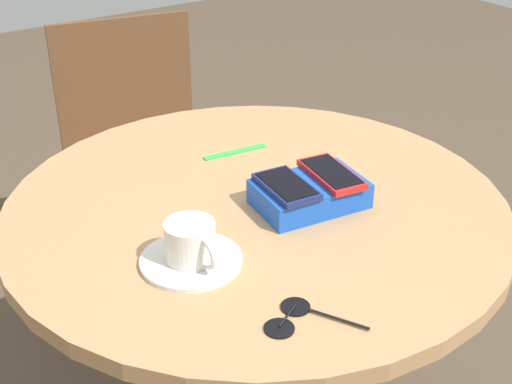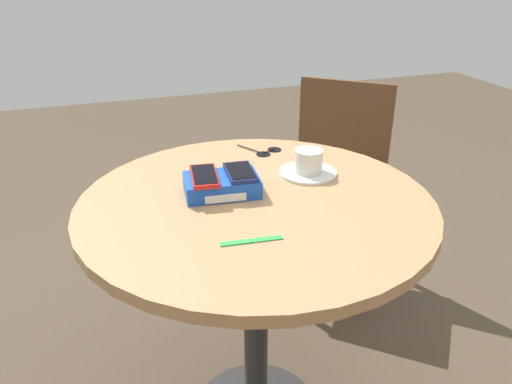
{
  "view_description": "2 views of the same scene",
  "coord_description": "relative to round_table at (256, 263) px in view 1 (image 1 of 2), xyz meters",
  "views": [
    {
      "loc": [
        0.62,
        0.93,
        1.42
      ],
      "look_at": [
        0.0,
        0.0,
        0.8
      ],
      "focal_mm": 50.0,
      "sensor_mm": 36.0,
      "label": 1
    },
    {
      "loc": [
        -0.37,
        -1.07,
        1.35
      ],
      "look_at": [
        0.0,
        0.0,
        0.8
      ],
      "focal_mm": 35.0,
      "sensor_mm": 36.0,
      "label": 2
    }
  ],
  "objects": [
    {
      "name": "round_table",
      "position": [
        0.0,
        0.0,
        0.0
      ],
      "size": [
        0.91,
        0.91,
        0.78
      ],
      "color": "#2D2D2D",
      "rests_on": "ground_plane"
    },
    {
      "name": "chair_near_window",
      "position": [
        -0.18,
        -0.91,
        -0.2
      ],
      "size": [
        0.53,
        0.53,
        0.84
      ],
      "color": "brown",
      "rests_on": "ground_plane"
    },
    {
      "name": "phone_box",
      "position": [
        -0.07,
        0.06,
        0.16
      ],
      "size": [
        0.2,
        0.14,
        0.05
      ],
      "color": "blue",
      "rests_on": "round_table"
    },
    {
      "name": "phone_navy",
      "position": [
        -0.02,
        0.06,
        0.19
      ],
      "size": [
        0.08,
        0.13,
        0.01
      ],
      "color": "navy",
      "rests_on": "phone_box"
    },
    {
      "name": "coffee_cup",
      "position": [
        0.19,
        0.11,
        0.18
      ],
      "size": [
        0.08,
        0.11,
        0.06
      ],
      "color": "silver",
      "rests_on": "saucer"
    },
    {
      "name": "phone_red",
      "position": [
        -0.12,
        0.07,
        0.19
      ],
      "size": [
        0.08,
        0.15,
        0.01
      ],
      "color": "red",
      "rests_on": "phone_box"
    },
    {
      "name": "lanyard_strap",
      "position": [
        -0.08,
        -0.19,
        0.14
      ],
      "size": [
        0.14,
        0.03,
        0.0
      ],
      "primitive_type": "cube",
      "rotation": [
        0.0,
        0.0,
        -0.1
      ],
      "color": "green",
      "rests_on": "round_table"
    },
    {
      "name": "sunglasses",
      "position": [
        0.14,
        0.3,
        0.14
      ],
      "size": [
        0.12,
        0.12,
        0.01
      ],
      "color": "black",
      "rests_on": "round_table"
    },
    {
      "name": "saucer",
      "position": [
        0.19,
        0.1,
        0.14
      ],
      "size": [
        0.16,
        0.16,
        0.01
      ],
      "primitive_type": "cylinder",
      "color": "silver",
      "rests_on": "round_table"
    }
  ]
}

